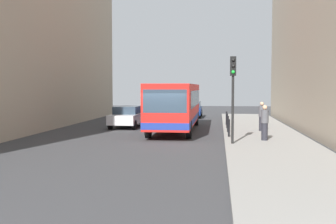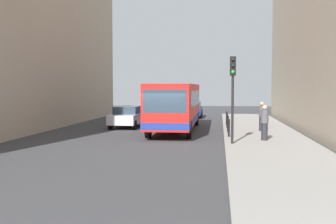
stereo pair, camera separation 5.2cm
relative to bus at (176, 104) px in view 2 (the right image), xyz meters
The scene contains 12 objects.
ground_plane 5.30m from the bus, 91.66° to the right, with size 80.00×80.00×0.00m, color #38383A.
sidewalk 7.44m from the bus, 43.61° to the right, with size 4.40×40.00×0.15m, color gray.
bus is the anchor object (origin of this frame).
car_beside_bus 4.13m from the bus, 153.56° to the left, with size 1.90×4.42×1.48m.
car_behind_bus 11.88m from the bus, 88.79° to the left, with size 1.88×4.41×1.48m.
traffic_light 7.74m from the bus, 63.49° to the right, with size 0.28×0.33×4.10m.
bollard_near 5.41m from the bus, 51.37° to the right, with size 0.11×0.11×0.95m, color black.
bollard_mid 3.93m from the bus, 28.72° to the right, with size 0.11×0.11×0.95m, color black.
bollard_far 3.52m from the bus, ahead, with size 0.11×0.11×0.95m, color black.
bollard_farthest 4.49m from the bus, 40.66° to the left, with size 0.11×0.11×0.95m, color black.
pedestrian_near_signal 7.43m from the bus, 46.99° to the right, with size 0.38×0.38×1.77m.
pedestrian_mid_sidewalk 5.48m from the bus, ahead, with size 0.38×0.38×1.77m.
Camera 2 is at (2.94, -21.28, 2.82)m, focal length 43.80 mm.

